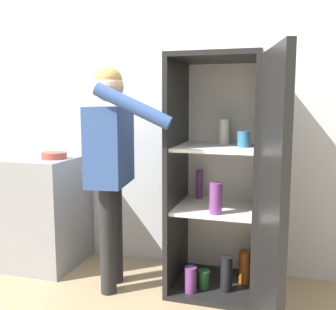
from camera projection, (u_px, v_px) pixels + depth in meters
name	position (u px, v px, depth m)	size (l,w,h in m)	color
wall_back	(199.00, 117.00, 3.25)	(7.00, 0.06, 2.55)	silver
refrigerator	(228.00, 181.00, 2.78)	(0.83, 1.27, 1.73)	black
person	(111.00, 152.00, 2.86)	(0.69, 0.60, 1.65)	#262628
counter	(46.00, 211.00, 3.38)	(0.56, 0.62, 0.94)	gray
bowl	(54.00, 155.00, 3.23)	(0.21, 0.21, 0.05)	#B24738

